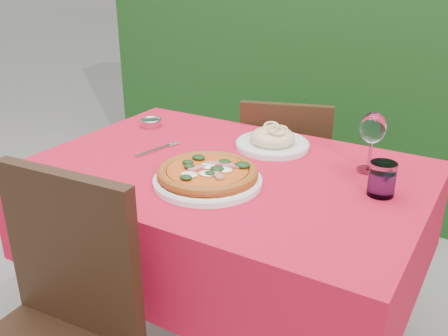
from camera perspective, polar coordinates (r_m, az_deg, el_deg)
The scene contains 10 objects.
hedge at distance 2.97m, azimuth 16.19°, elevation 13.19°, with size 3.20×0.55×1.78m.
dining_table at distance 1.69m, azimuth 0.29°, elevation -4.64°, with size 1.26×0.86×0.75m.
chair_near at distance 1.39m, azimuth -19.17°, elevation -16.77°, with size 0.44×0.44×0.91m.
chair_far at distance 2.24m, azimuth 7.01°, elevation -0.92°, with size 0.48×0.48×0.84m.
pizza_plate at distance 1.50m, azimuth -1.88°, elevation -0.83°, with size 0.33×0.33×0.06m.
pasta_plate at distance 1.79m, azimuth 5.56°, elevation 3.14°, with size 0.26×0.26×0.07m.
water_glass at distance 1.49m, azimuth 17.59°, elevation -1.40°, with size 0.08×0.08×0.10m.
wine_glass at distance 1.61m, azimuth 16.64°, elevation 4.13°, with size 0.08×0.08×0.20m.
fork at distance 1.77m, azimuth -8.08°, elevation 1.98°, with size 0.03×0.21×0.01m, color #AFAFB6.
steel_ramekin at distance 2.03m, azimuth -8.31°, elevation 5.10°, with size 0.08×0.08×0.03m, color #B5B5BC.
Camera 1 is at (0.76, -1.29, 1.38)m, focal length 40.00 mm.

